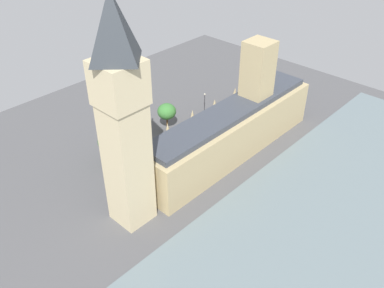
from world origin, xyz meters
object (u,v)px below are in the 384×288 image
object	(u,v)px
plane_tree_by_river_gate	(167,111)
pedestrian_opposite_hall	(137,179)
plane_tree_far_end	(110,142)
car_yellow_cab_kerbside	(192,139)
car_black_leading	(134,167)
clock_tower	(122,116)
double_decker_bus_midblock	(226,114)
pedestrian_near_tower	(197,144)
parliament_building	(233,126)
car_white_trailing	(155,153)
street_lamp_corner	(205,99)

from	to	relation	value
plane_tree_by_river_gate	pedestrian_opposite_hall	bearing A→B (deg)	118.51
plane_tree_far_end	car_yellow_cab_kerbside	bearing A→B (deg)	-112.42
car_black_leading	pedestrian_opposite_hall	world-z (taller)	car_black_leading
clock_tower	double_decker_bus_midblock	xyz separation A→B (m)	(12.61, -51.77, -26.56)
car_black_leading	pedestrian_near_tower	world-z (taller)	car_black_leading
pedestrian_near_tower	pedestrian_opposite_hall	bearing A→B (deg)	101.47
parliament_building	pedestrian_near_tower	size ratio (longest dim) A/B	38.27
plane_tree_by_river_gate	car_yellow_cab_kerbside	bearing A→B (deg)	-178.65
double_decker_bus_midblock	car_yellow_cab_kerbside	distance (m)	17.19
car_yellow_cab_kerbside	car_black_leading	xyz separation A→B (m)	(2.48, 22.00, -0.00)
double_decker_bus_midblock	plane_tree_by_river_gate	distance (m)	20.77
car_white_trailing	pedestrian_near_tower	xyz separation A→B (m)	(-6.05, -12.19, -0.13)
car_white_trailing	pedestrian_near_tower	world-z (taller)	car_white_trailing
clock_tower	car_black_leading	xyz separation A→B (m)	(14.69, -12.67, -28.31)
parliament_building	clock_tower	world-z (taller)	clock_tower
car_yellow_cab_kerbside	car_white_trailing	bearing A→B (deg)	-98.94
clock_tower	pedestrian_opposite_hall	world-z (taller)	clock_tower
street_lamp_corner	plane_tree_far_end	bearing A→B (deg)	90.31
clock_tower	pedestrian_opposite_hall	bearing A→B (deg)	-44.67
parliament_building	street_lamp_corner	bearing A→B (deg)	-28.91
pedestrian_near_tower	plane_tree_by_river_gate	distance (m)	15.14
double_decker_bus_midblock	pedestrian_near_tower	world-z (taller)	double_decker_bus_midblock
car_white_trailing	car_yellow_cab_kerbside	bearing A→B (deg)	-103.86
car_yellow_cab_kerbside	plane_tree_far_end	distance (m)	26.74
car_black_leading	street_lamp_corner	world-z (taller)	street_lamp_corner
car_yellow_cab_kerbside	car_black_leading	world-z (taller)	same
parliament_building	pedestrian_opposite_hall	distance (m)	32.40
parliament_building	car_yellow_cab_kerbside	size ratio (longest dim) A/B	13.87
car_black_leading	car_white_trailing	bearing A→B (deg)	95.30
parliament_building	pedestrian_near_tower	world-z (taller)	parliament_building
double_decker_bus_midblock	car_yellow_cab_kerbside	world-z (taller)	double_decker_bus_midblock
pedestrian_opposite_hall	plane_tree_by_river_gate	distance (m)	28.72
parliament_building	clock_tower	bearing A→B (deg)	89.99
pedestrian_near_tower	plane_tree_far_end	bearing A→B (deg)	73.77
clock_tower	double_decker_bus_midblock	size ratio (longest dim) A/B	5.35
car_white_trailing	plane_tree_by_river_gate	xyz separation A→B (m)	(7.83, -12.81, 5.88)
car_white_trailing	parliament_building	bearing A→B (deg)	-130.66
plane_tree_far_end	street_lamp_corner	bearing A→B (deg)	-89.69
double_decker_bus_midblock	car_black_leading	size ratio (longest dim) A/B	2.45
car_yellow_cab_kerbside	car_black_leading	bearing A→B (deg)	-91.56
pedestrian_near_tower	street_lamp_corner	size ratio (longest dim) A/B	0.24
parliament_building	car_yellow_cab_kerbside	distance (m)	15.24
pedestrian_opposite_hall	car_white_trailing	bearing A→B (deg)	37.93
car_white_trailing	pedestrian_opposite_hall	size ratio (longest dim) A/B	2.66
car_white_trailing	street_lamp_corner	size ratio (longest dim) A/B	0.64
car_yellow_cab_kerbside	plane_tree_by_river_gate	distance (m)	12.52
car_yellow_cab_kerbside	pedestrian_opposite_hall	distance (m)	25.05
car_white_trailing	plane_tree_far_end	bearing A→B (deg)	58.54
clock_tower	car_white_trailing	bearing A→B (deg)	-54.49
pedestrian_near_tower	plane_tree_far_end	distance (m)	27.20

